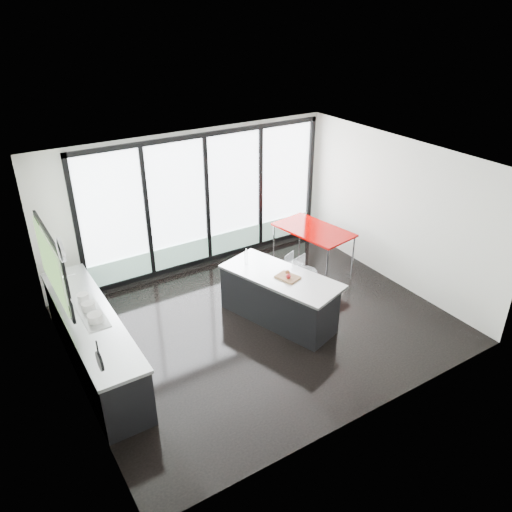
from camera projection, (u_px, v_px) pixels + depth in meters
floor at (260, 324)px, 8.53m from camera, size 6.00×5.00×0.00m
ceiling at (261, 165)px, 7.23m from camera, size 6.00×5.00×0.00m
wall_back at (206, 206)px, 9.92m from camera, size 6.00×0.09×2.80m
wall_front at (372, 331)px, 6.00m from camera, size 6.00×0.00×2.80m
wall_left at (61, 286)px, 6.61m from camera, size 0.26×5.00×2.80m
wall_right at (396, 212)px, 9.29m from camera, size 0.00×5.00×2.80m
counter_cabinets at (93, 341)px, 7.36m from camera, size 0.69×3.24×1.36m
island at (278, 298)px, 8.46m from camera, size 1.47×2.24×1.10m
bar_stool_near at (305, 289)px, 8.83m from camera, size 0.58×0.58×0.74m
bar_stool_far at (295, 280)px, 9.21m from camera, size 0.53×0.53×0.64m
red_table at (313, 248)px, 10.18m from camera, size 1.15×1.69×0.84m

